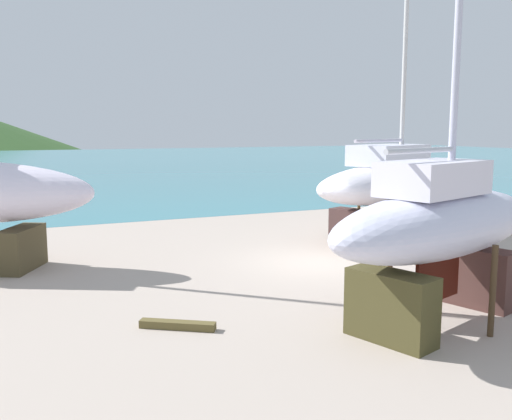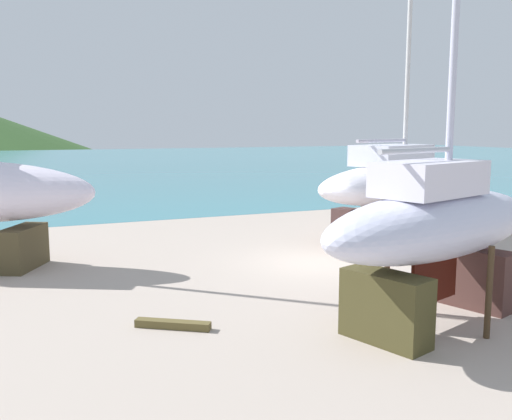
# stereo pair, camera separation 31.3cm
# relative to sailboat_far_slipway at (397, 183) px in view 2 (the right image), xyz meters

# --- Properties ---
(ground_plane) EXTENTS (51.66, 51.66, 0.00)m
(ground_plane) POSITION_rel_sailboat_far_slipway_xyz_m (-4.62, -5.64, -2.04)
(ground_plane) COLOR #AD9E91
(sea_water) EXTENTS (173.29, 88.64, 0.01)m
(sea_water) POSITION_rel_sailboat_far_slipway_xyz_m (-4.62, 51.60, -2.04)
(sea_water) COLOR teal
(sea_water) RESTS_ON ground
(sailboat_far_slipway) EXTENTS (8.97, 5.68, 15.26)m
(sailboat_far_slipway) POSITION_rel_sailboat_far_slipway_xyz_m (0.00, 0.00, 0.00)
(sailboat_far_slipway) COLOR #532E26
(sailboat_far_slipway) RESTS_ON ground
(sailboat_small_center) EXTENTS (6.92, 4.06, 10.75)m
(sailboat_small_center) POSITION_rel_sailboat_far_slipway_xyz_m (-5.07, -8.02, -0.03)
(sailboat_small_center) COLOR #4E312C
(sailboat_small_center) RESTS_ON ground
(timber_short_skew) EXTENTS (1.43, 1.06, 0.16)m
(timber_short_skew) POSITION_rel_sailboat_far_slipway_xyz_m (-10.12, -6.24, -1.96)
(timber_short_skew) COLOR brown
(timber_short_skew) RESTS_ON ground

